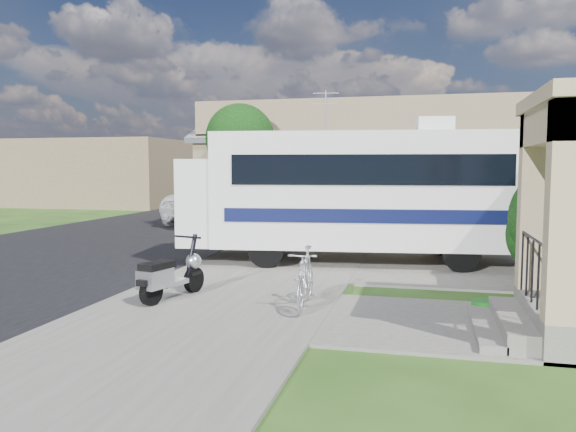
% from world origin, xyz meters
% --- Properties ---
extents(ground, '(120.00, 120.00, 0.00)m').
position_xyz_m(ground, '(0.00, 0.00, 0.00)').
color(ground, '#1D3E10').
extents(street_slab, '(9.00, 80.00, 0.02)m').
position_xyz_m(street_slab, '(-7.50, 10.00, 0.01)').
color(street_slab, black).
rests_on(street_slab, ground).
extents(sidewalk_slab, '(4.00, 80.00, 0.06)m').
position_xyz_m(sidewalk_slab, '(-1.00, 10.00, 0.03)').
color(sidewalk_slab, '#5B5852').
rests_on(sidewalk_slab, ground).
extents(driveway_slab, '(7.00, 6.00, 0.05)m').
position_xyz_m(driveway_slab, '(1.50, 4.50, 0.03)').
color(driveway_slab, '#5B5852').
rests_on(driveway_slab, ground).
extents(walk_slab, '(4.00, 3.00, 0.05)m').
position_xyz_m(walk_slab, '(3.00, -1.00, 0.03)').
color(walk_slab, '#5B5852').
rests_on(walk_slab, ground).
extents(warehouse, '(12.50, 8.40, 5.04)m').
position_xyz_m(warehouse, '(0.00, 13.97, 1.99)').
color(warehouse, '#7C684E').
rests_on(warehouse, ground).
extents(distant_bldg_far, '(10.00, 8.00, 4.00)m').
position_xyz_m(distant_bldg_far, '(-17.00, 22.00, 2.00)').
color(distant_bldg_far, brown).
rests_on(distant_bldg_far, ground).
extents(distant_bldg_near, '(8.00, 7.00, 3.20)m').
position_xyz_m(distant_bldg_near, '(-15.00, 34.00, 1.60)').
color(distant_bldg_near, '#7C684E').
rests_on(distant_bldg_near, ground).
extents(street_tree_a, '(2.44, 2.40, 4.58)m').
position_xyz_m(street_tree_a, '(-3.70, 9.05, 3.25)').
color(street_tree_a, '#311F15').
rests_on(street_tree_a, ground).
extents(street_tree_b, '(2.44, 2.40, 4.73)m').
position_xyz_m(street_tree_b, '(-3.70, 19.05, 3.39)').
color(street_tree_b, '#311F15').
rests_on(street_tree_b, ground).
extents(street_tree_c, '(2.44, 2.40, 4.42)m').
position_xyz_m(street_tree_c, '(-3.70, 28.05, 3.10)').
color(street_tree_c, '#311F15').
rests_on(street_tree_c, ground).
extents(motorhome, '(8.46, 3.55, 4.21)m').
position_xyz_m(motorhome, '(0.79, 4.23, 1.81)').
color(motorhome, silver).
rests_on(motorhome, ground).
extents(shrub, '(2.41, 2.30, 2.95)m').
position_xyz_m(shrub, '(5.17, 1.75, 1.51)').
color(shrub, '#311F15').
rests_on(shrub, ground).
extents(scooter, '(0.76, 1.64, 1.09)m').
position_xyz_m(scooter, '(-1.88, -0.68, 0.49)').
color(scooter, black).
rests_on(scooter, ground).
extents(bicycle, '(0.58, 1.69, 1.00)m').
position_xyz_m(bicycle, '(0.56, -0.63, 0.50)').
color(bicycle, '#BAB8C1').
rests_on(bicycle, ground).
extents(pickup_truck, '(3.05, 6.18, 1.69)m').
position_xyz_m(pickup_truck, '(-6.10, 13.01, 0.84)').
color(pickup_truck, silver).
rests_on(pickup_truck, ground).
extents(van, '(3.80, 7.07, 1.95)m').
position_xyz_m(van, '(-6.52, 20.37, 0.97)').
color(van, silver).
rests_on(van, ground).
extents(garden_hose, '(0.42, 0.42, 0.19)m').
position_xyz_m(garden_hose, '(3.46, -0.12, 0.09)').
color(garden_hose, '#125B14').
rests_on(garden_hose, ground).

